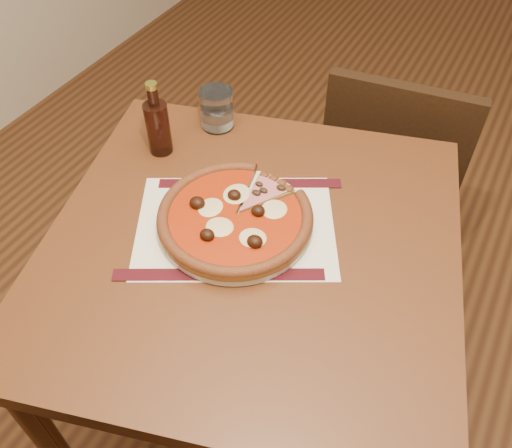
{
  "coord_description": "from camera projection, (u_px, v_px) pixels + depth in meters",
  "views": [
    {
      "loc": [
        -0.5,
        -1.22,
        1.55
      ],
      "look_at": [
        -0.83,
        -0.6,
        0.78
      ],
      "focal_mm": 38.0,
      "sensor_mm": 36.0,
      "label": 1
    }
  ],
  "objects": [
    {
      "name": "bottle",
      "position": [
        158.0,
        126.0,
        1.19
      ],
      "size": [
        0.05,
        0.05,
        0.18
      ],
      "color": "black",
      "rests_on": "table"
    },
    {
      "name": "table",
      "position": [
        251.0,
        273.0,
        1.13
      ],
      "size": [
        0.99,
        0.99,
        0.75
      ],
      "rotation": [
        0.0,
        0.0,
        0.27
      ],
      "color": "brown",
      "rests_on": "ground"
    },
    {
      "name": "chair_far",
      "position": [
        390.0,
        170.0,
        1.62
      ],
      "size": [
        0.43,
        0.43,
        0.82
      ],
      "rotation": [
        0.0,
        0.0,
        3.27
      ],
      "color": "black",
      "rests_on": "ground"
    },
    {
      "name": "pizza",
      "position": [
        235.0,
        216.0,
        1.06
      ],
      "size": [
        0.31,
        0.31,
        0.04
      ],
      "color": "#9B5E25",
      "rests_on": "plate"
    },
    {
      "name": "water_glass",
      "position": [
        217.0,
        109.0,
        1.27
      ],
      "size": [
        0.1,
        0.1,
        0.1
      ],
      "primitive_type": "cylinder",
      "rotation": [
        0.0,
        0.0,
        0.42
      ],
      "color": "white",
      "rests_on": "table"
    },
    {
      "name": "plate",
      "position": [
        235.0,
        222.0,
        1.08
      ],
      "size": [
        0.3,
        0.3,
        0.02
      ],
      "primitive_type": "cylinder",
      "color": "white",
      "rests_on": "placemat"
    },
    {
      "name": "ham_slice",
      "position": [
        266.0,
        198.0,
        1.1
      ],
      "size": [
        0.09,
        0.13,
        0.02
      ],
      "rotation": [
        0.0,
        0.0,
        1.36
      ],
      "color": "#9B5E25",
      "rests_on": "plate"
    },
    {
      "name": "placemat",
      "position": [
        236.0,
        226.0,
        1.08
      ],
      "size": [
        0.48,
        0.43,
        0.0
      ],
      "primitive_type": "cube",
      "rotation": [
        0.0,
        0.0,
        0.5
      ],
      "color": "silver",
      "rests_on": "table"
    }
  ]
}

